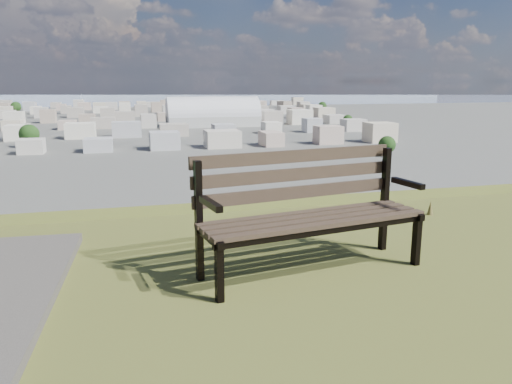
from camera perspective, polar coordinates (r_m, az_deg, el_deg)
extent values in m
cube|color=#413025|center=(4.19, 8.07, -3.75)|extent=(2.00, 0.43, 0.04)
cube|color=#413025|center=(4.30, 7.11, -3.30)|extent=(2.00, 0.43, 0.04)
cube|color=#413025|center=(4.41, 6.21, -2.87)|extent=(2.00, 0.43, 0.04)
cube|color=#413025|center=(4.52, 5.35, -2.46)|extent=(2.00, 0.43, 0.04)
cube|color=#413025|center=(4.55, 4.84, -0.03)|extent=(1.99, 0.38, 0.11)
cube|color=#413025|center=(4.54, 4.71, 2.04)|extent=(1.99, 0.38, 0.11)
cube|color=#413025|center=(4.54, 4.57, 4.10)|extent=(1.99, 0.38, 0.11)
cube|color=black|center=(3.84, -4.22, -9.04)|extent=(0.07, 0.08, 0.49)
cube|color=black|center=(4.19, -6.55, -3.38)|extent=(0.07, 0.08, 1.03)
cube|color=black|center=(3.97, -5.38, -5.09)|extent=(0.15, 0.56, 0.06)
cube|color=black|center=(3.84, -5.20, -1.36)|extent=(0.12, 0.41, 0.05)
cube|color=black|center=(4.81, 17.88, -5.15)|extent=(0.07, 0.08, 0.49)
cube|color=black|center=(5.09, 14.49, -0.85)|extent=(0.07, 0.08, 1.03)
cube|color=black|center=(4.91, 16.31, -2.11)|extent=(0.15, 0.56, 0.06)
cube|color=black|center=(4.81, 16.95, 0.96)|extent=(0.12, 0.41, 0.05)
cube|color=black|center=(4.19, 8.13, -4.44)|extent=(1.99, 0.38, 0.04)
cube|color=black|center=(4.54, 5.27, -3.04)|extent=(1.99, 0.38, 0.04)
cone|color=brown|center=(6.69, 19.31, -1.72)|extent=(0.08, 0.08, 0.18)
cube|color=#B8B9B4|center=(307.07, -4.95, 8.09)|extent=(55.08, 23.35, 6.11)
cylinder|color=white|center=(306.85, -4.96, 8.66)|extent=(55.08, 23.35, 23.24)
cube|color=#B1A698|center=(206.43, -24.26, 5.00)|extent=(11.00, 11.00, 7.00)
cube|color=#C7AE9E|center=(203.77, -17.58, 5.43)|extent=(11.00, 11.00, 7.00)
cube|color=#B1B1B6|center=(203.92, -10.81, 5.80)|extent=(11.00, 11.00, 7.00)
cube|color=beige|center=(206.87, -4.13, 6.08)|extent=(11.00, 11.00, 7.00)
cube|color=tan|center=(212.51, 2.28, 6.28)|extent=(11.00, 11.00, 7.00)
cube|color=beige|center=(220.63, 8.29, 6.39)|extent=(11.00, 11.00, 7.00)
cube|color=beige|center=(230.97, 13.83, 6.43)|extent=(11.00, 11.00, 7.00)
cube|color=#B1B1B6|center=(257.50, -25.13, 6.21)|extent=(11.00, 11.00, 7.00)
cube|color=beige|center=(254.24, -19.78, 6.58)|extent=(11.00, 11.00, 7.00)
cube|color=tan|center=(253.23, -14.34, 6.91)|extent=(11.00, 11.00, 7.00)
cube|color=beige|center=(254.48, -8.89, 7.17)|extent=(11.00, 11.00, 7.00)
cube|color=beige|center=(257.97, -3.54, 7.37)|extent=(11.00, 11.00, 7.00)
cube|color=white|center=(263.61, 1.63, 7.50)|extent=(11.00, 11.00, 7.00)
cube|color=#B1A698|center=(271.27, 6.55, 7.57)|extent=(11.00, 11.00, 7.00)
cube|color=#C7AE9E|center=(280.77, 11.16, 7.58)|extent=(11.00, 11.00, 7.00)
cube|color=beige|center=(308.69, -25.71, 7.01)|extent=(11.00, 11.00, 7.00)
cube|color=beige|center=(305.03, -21.26, 7.35)|extent=(11.00, 11.00, 7.00)
cube|color=white|center=(303.24, -16.72, 7.64)|extent=(11.00, 11.00, 7.00)
cube|color=#B1A698|center=(303.34, -12.15, 7.89)|extent=(11.00, 11.00, 7.00)
cube|color=#C7AE9E|center=(305.33, -7.60, 8.08)|extent=(11.00, 11.00, 7.00)
cube|color=#B1B1B6|center=(309.18, -3.14, 8.23)|extent=(11.00, 11.00, 7.00)
cube|color=beige|center=(314.82, 1.19, 8.32)|extent=(11.00, 11.00, 7.00)
cube|color=tan|center=(322.15, 5.34, 8.37)|extent=(11.00, 11.00, 7.00)
cube|color=beige|center=(331.06, 9.30, 8.37)|extent=(11.00, 11.00, 7.00)
cube|color=#C7AE9E|center=(359.94, -26.13, 7.59)|extent=(11.00, 11.00, 7.00)
cube|color=#B1B1B6|center=(356.00, -22.31, 7.89)|extent=(11.00, 11.00, 7.00)
cube|color=beige|center=(353.65, -18.43, 8.16)|extent=(11.00, 11.00, 7.00)
cube|color=tan|center=(352.93, -14.50, 8.39)|extent=(11.00, 11.00, 7.00)
cube|color=beige|center=(353.83, -10.57, 8.58)|extent=(11.00, 11.00, 7.00)
cube|color=beige|center=(356.35, -6.68, 8.73)|extent=(11.00, 11.00, 7.00)
cube|color=white|center=(360.45, -2.86, 8.84)|extent=(11.00, 11.00, 7.00)
cube|color=#B1A698|center=(366.08, 0.87, 8.91)|extent=(11.00, 11.00, 7.00)
cube|color=#C7AE9E|center=(373.18, 4.47, 8.95)|extent=(11.00, 11.00, 7.00)
cube|color=#B1B1B6|center=(381.66, 7.92, 8.95)|extent=(11.00, 11.00, 7.00)
cube|color=beige|center=(411.23, -26.44, 8.02)|extent=(11.00, 11.00, 7.00)
cube|color=white|center=(407.09, -23.11, 8.29)|extent=(11.00, 11.00, 7.00)
cube|color=#B1A698|center=(404.32, -19.71, 8.54)|extent=(11.00, 11.00, 7.00)
cube|color=#C7AE9E|center=(402.97, -16.28, 8.75)|extent=(11.00, 11.00, 7.00)
cube|color=#B1B1B6|center=(403.05, -12.83, 8.94)|extent=(11.00, 11.00, 7.00)
cube|color=beige|center=(404.55, -9.39, 9.10)|extent=(11.00, 11.00, 7.00)
cube|color=tan|center=(407.46, -5.99, 9.22)|extent=(11.00, 11.00, 7.00)
cube|color=beige|center=(411.76, -2.64, 9.31)|extent=(11.00, 11.00, 7.00)
cube|color=beige|center=(417.39, 0.63, 9.36)|extent=(11.00, 11.00, 7.00)
cube|color=white|center=(424.30, 3.80, 9.39)|extent=(11.00, 11.00, 7.00)
cube|color=#B1A698|center=(432.44, 6.86, 9.39)|extent=(11.00, 11.00, 7.00)
cube|color=tan|center=(462.56, -26.68, 8.36)|extent=(11.00, 11.00, 7.00)
cube|color=beige|center=(458.25, -23.72, 8.60)|extent=(11.00, 11.00, 7.00)
cube|color=beige|center=(455.16, -20.71, 8.83)|extent=(11.00, 11.00, 7.00)
cube|color=white|center=(453.32, -17.66, 9.03)|extent=(11.00, 11.00, 7.00)
cube|color=#B1A698|center=(452.76, -14.59, 9.21)|extent=(11.00, 11.00, 7.00)
cube|color=#C7AE9E|center=(453.46, -11.52, 9.37)|extent=(11.00, 11.00, 7.00)
cube|color=#B1B1B6|center=(455.43, -8.47, 9.49)|extent=(11.00, 11.00, 7.00)
cube|color=beige|center=(458.65, -5.45, 9.59)|extent=(11.00, 11.00, 7.00)
cube|color=tan|center=(463.09, -2.47, 9.66)|extent=(11.00, 11.00, 7.00)
cube|color=beige|center=(468.72, 0.44, 9.71)|extent=(11.00, 11.00, 7.00)
cube|color=beige|center=(475.49, 3.27, 9.73)|extent=(11.00, 11.00, 7.00)
cube|color=white|center=(483.37, 6.02, 9.73)|extent=(11.00, 11.00, 7.00)
cube|color=beige|center=(513.90, -26.88, 8.63)|extent=(11.00, 11.00, 7.00)
cube|color=tan|center=(509.46, -24.22, 8.85)|extent=(11.00, 11.00, 7.00)
cube|color=beige|center=(506.11, -21.51, 9.06)|extent=(11.00, 11.00, 7.00)
cube|color=beige|center=(503.89, -18.77, 9.25)|extent=(11.00, 11.00, 7.00)
cube|color=white|center=(502.81, -16.01, 9.43)|extent=(11.00, 11.00, 7.00)
cube|color=#B1A698|center=(502.87, -13.24, 9.58)|extent=(11.00, 11.00, 7.00)
cube|color=#C7AE9E|center=(504.08, -10.48, 9.70)|extent=(11.00, 11.00, 7.00)
cube|color=#B1B1B6|center=(506.42, -7.73, 9.81)|extent=(11.00, 11.00, 7.00)
cube|color=beige|center=(509.88, -5.01, 9.89)|extent=(11.00, 11.00, 7.00)
cube|color=tan|center=(514.44, -2.34, 9.95)|extent=(11.00, 11.00, 7.00)
cube|color=beige|center=(520.06, 0.28, 9.99)|extent=(11.00, 11.00, 7.00)
cube|color=beige|center=(526.73, 2.85, 10.01)|extent=(11.00, 11.00, 7.00)
cube|color=white|center=(534.38, 5.34, 10.01)|extent=(11.00, 11.00, 7.00)
cube|color=beige|center=(565.26, -27.04, 8.85)|extent=(11.00, 11.00, 7.00)
cube|color=tan|center=(560.71, -24.62, 9.06)|extent=(11.00, 11.00, 7.00)
cube|color=beige|center=(557.15, -22.17, 9.25)|extent=(11.00, 11.00, 7.00)
cube|color=beige|center=(554.62, -19.68, 9.43)|extent=(11.00, 11.00, 7.00)
cube|color=white|center=(553.11, -17.17, 9.60)|extent=(11.00, 11.00, 7.00)
cube|color=#B1A698|center=(552.65, -14.65, 9.74)|extent=(11.00, 11.00, 7.00)
cube|color=#C7AE9E|center=(553.23, -12.13, 9.87)|extent=(11.00, 11.00, 7.00)
cube|color=#B1B1B6|center=(554.84, -9.62, 9.98)|extent=(11.00, 11.00, 7.00)
cube|color=beige|center=(557.48, -7.13, 10.07)|extent=(11.00, 11.00, 7.00)
cube|color=tan|center=(561.14, -4.66, 10.14)|extent=(11.00, 11.00, 7.00)
cube|color=beige|center=(565.80, -2.23, 10.19)|extent=(11.00, 11.00, 7.00)
cube|color=beige|center=(571.42, 0.16, 10.22)|extent=(11.00, 11.00, 7.00)
cube|color=white|center=(577.99, 2.50, 10.23)|extent=(11.00, 11.00, 7.00)
cube|color=#B1A698|center=(585.47, 4.78, 10.23)|extent=(11.00, 11.00, 7.00)
cylinder|color=#34201A|center=(187.84, 14.69, 4.30)|extent=(0.80, 0.80, 2.10)
sphere|color=black|center=(187.44, 14.75, 5.25)|extent=(6.30, 6.30, 6.30)
cylinder|color=#34201A|center=(226.93, -24.41, 5.02)|extent=(0.80, 0.80, 2.70)
sphere|color=black|center=(226.51, -24.50, 6.04)|extent=(8.10, 8.10, 8.10)
cylinder|color=#34201A|center=(312.27, 10.42, 7.62)|extent=(0.80, 0.80, 1.95)
sphere|color=black|center=(312.04, 10.45, 8.16)|extent=(5.85, 5.85, 5.85)
cylinder|color=#34201A|center=(407.60, -5.98, 8.88)|extent=(0.80, 0.80, 2.25)
sphere|color=black|center=(407.41, -5.99, 9.36)|extent=(6.75, 6.75, 6.75)
cylinder|color=#34201A|center=(471.28, -25.70, 8.25)|extent=(0.80, 0.80, 2.85)
sphere|color=black|center=(471.07, -25.75, 8.77)|extent=(8.55, 8.55, 8.55)
cylinder|color=#34201A|center=(306.04, -6.84, 7.66)|extent=(0.80, 0.80, 2.10)
sphere|color=black|center=(305.79, -6.86, 8.24)|extent=(6.30, 6.30, 6.30)
cylinder|color=#34201A|center=(456.29, 7.59, 9.25)|extent=(0.80, 0.80, 2.55)
sphere|color=black|center=(456.09, 7.60, 9.73)|extent=(7.65, 7.65, 7.65)
cube|color=#8C97B2|center=(902.56, -14.75, 10.45)|extent=(2400.00, 700.00, 0.12)
cube|color=#8392A3|center=(1400.36, -8.58, 12.24)|extent=(700.00, 220.00, 45.00)
cube|color=#8392A3|center=(1573.30, 10.11, 12.48)|extent=(500.00, 220.00, 60.00)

